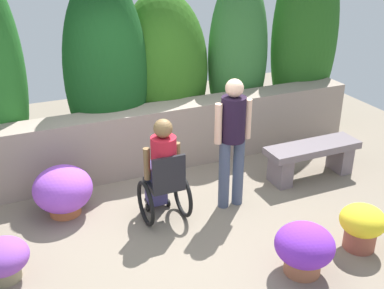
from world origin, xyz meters
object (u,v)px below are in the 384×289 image
flower_pot_purple_near (304,248)px  flower_pot_small_foreground (63,191)px  flower_pot_terracotta_by_wall (362,225)px  person_in_wheelchair (163,173)px  flower_pot_red_accent (3,259)px  stone_bench (312,156)px  person_standing_companion (233,135)px

flower_pot_purple_near → flower_pot_small_foreground: bearing=134.2°
flower_pot_terracotta_by_wall → flower_pot_small_foreground: flower_pot_small_foreground is taller
flower_pot_purple_near → flower_pot_terracotta_by_wall: size_ratio=1.18×
person_in_wheelchair → flower_pot_red_accent: 1.97m
person_in_wheelchair → flower_pot_terracotta_by_wall: (1.80, -1.45, -0.33)m
person_in_wheelchair → flower_pot_red_accent: (-1.89, -0.41, -0.38)m
stone_bench → flower_pot_purple_near: 2.16m
flower_pot_red_accent → flower_pot_small_foreground: 1.27m
person_in_wheelchair → flower_pot_red_accent: bearing=-158.2°
flower_pot_terracotta_by_wall → flower_pot_small_foreground: bearing=145.0°
person_standing_companion → flower_pot_small_foreground: size_ratio=2.31×
flower_pot_red_accent → stone_bench: bearing=7.7°
person_standing_companion → flower_pot_small_foreground: person_standing_companion is taller
flower_pot_terracotta_by_wall → flower_pot_purple_near: bearing=-173.7°
flower_pot_red_accent → flower_pot_purple_near: bearing=-21.6°
flower_pot_purple_near → flower_pot_small_foreground: flower_pot_small_foreground is taller
flower_pot_purple_near → flower_pot_red_accent: bearing=158.4°
person_in_wheelchair → flower_pot_purple_near: 1.85m
flower_pot_terracotta_by_wall → person_standing_companion: bearing=123.0°
flower_pot_purple_near → flower_pot_terracotta_by_wall: (0.83, 0.09, -0.00)m
person_standing_companion → flower_pot_purple_near: (0.07, -1.48, -0.68)m
flower_pot_red_accent → flower_pot_terracotta_by_wall: bearing=-15.7°
person_in_wheelchair → flower_pot_small_foreground: size_ratio=1.82×
flower_pot_terracotta_by_wall → flower_pot_red_accent: flower_pot_terracotta_by_wall is taller
person_standing_companion → flower_pot_terracotta_by_wall: 1.79m
flower_pot_small_foreground → flower_pot_terracotta_by_wall: bearing=-35.0°
flower_pot_purple_near → flower_pot_terracotta_by_wall: bearing=6.3°
flower_pot_terracotta_by_wall → flower_pot_red_accent: 3.83m
flower_pot_purple_near → person_standing_companion: bearing=92.7°
stone_bench → flower_pot_small_foreground: flower_pot_small_foreground is taller
person_standing_companion → flower_pot_small_foreground: 2.20m
flower_pot_red_accent → flower_pot_small_foreground: bearing=52.0°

